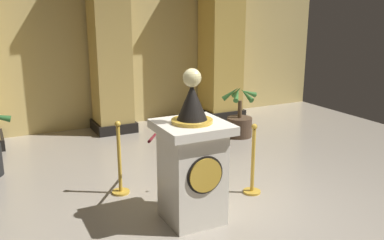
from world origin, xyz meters
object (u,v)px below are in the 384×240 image
stanchion_near (253,169)px  stanchion_far (120,169)px  potted_palm_right (239,121)px  pedestal_clock (192,162)px

stanchion_near → stanchion_far: (-1.61, 0.80, 0.02)m
potted_palm_right → pedestal_clock: bearing=-132.1°
pedestal_clock → stanchion_far: size_ratio=1.78×
stanchion_far → potted_palm_right: potted_palm_right is taller
stanchion_near → stanchion_far: stanchion_far is taller
stanchion_far → stanchion_near: bearing=-26.4°
pedestal_clock → stanchion_far: (-0.54, 1.09, -0.36)m
stanchion_far → potted_palm_right: bearing=27.5°
stanchion_far → potted_palm_right: (2.89, 1.50, -0.05)m
pedestal_clock → stanchion_far: 1.27m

